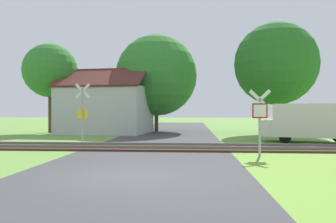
{
  "coord_description": "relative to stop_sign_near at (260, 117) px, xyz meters",
  "views": [
    {
      "loc": [
        1.73,
        -9.05,
        1.84
      ],
      "look_at": [
        0.5,
        7.71,
        1.8
      ],
      "focal_mm": 35.0,
      "sensor_mm": 36.0,
      "label": 1
    }
  ],
  "objects": [
    {
      "name": "stop_sign_near",
      "position": [
        0.0,
        0.0,
        0.0
      ],
      "size": [
        0.88,
        0.17,
        2.71
      ],
      "rotation": [
        0.0,
        0.0,
        3.05
      ],
      "color": "#9E9EA5",
      "rests_on": "ground"
    },
    {
      "name": "house",
      "position": [
        -9.8,
        13.06,
        0.42
      ],
      "size": [
        7.72,
        6.46,
        5.33
      ],
      "rotation": [
        0.0,
        0.0,
        -0.12
      ],
      "color": "#B7B7BC",
      "rests_on": "ground"
    },
    {
      "name": "tree_center",
      "position": [
        -5.9,
        15.55,
        3.39
      ],
      "size": [
        7.2,
        7.2,
        8.59
      ],
      "color": "#513823",
      "rests_on": "ground"
    },
    {
      "name": "ground_plane",
      "position": [
        -4.47,
        -4.4,
        -1.6
      ],
      "size": [
        160.0,
        160.0,
        0.0
      ],
      "primitive_type": "plane",
      "color": "#6B9942"
    },
    {
      "name": "rail_track",
      "position": [
        -4.47,
        2.31,
        -1.54
      ],
      "size": [
        60.0,
        2.6,
        0.22
      ],
      "color": "#422D1E",
      "rests_on": "ground"
    },
    {
      "name": "road_asphalt",
      "position": [
        -4.47,
        -2.4,
        -1.6
      ],
      "size": [
        6.87,
        80.0,
        0.01
      ],
      "primitive_type": "cube",
      "color": "#424244",
      "rests_on": "ground"
    },
    {
      "name": "tree_right",
      "position": [
        3.82,
        12.73,
        3.91
      ],
      "size": [
        6.45,
        6.45,
        8.75
      ],
      "color": "#513823",
      "rests_on": "ground"
    },
    {
      "name": "crossing_sign_far",
      "position": [
        -9.11,
        5.19,
        0.29
      ],
      "size": [
        0.88,
        0.14,
        3.43
      ],
      "rotation": [
        0.0,
        0.0,
        0.03
      ],
      "color": "#9E9EA5",
      "rests_on": "ground"
    },
    {
      "name": "mail_truck",
      "position": [
        3.99,
        5.97,
        -0.36
      ],
      "size": [
        5.23,
        3.25,
        2.24
      ],
      "rotation": [
        0.0,
        0.0,
        1.26
      ],
      "color": "silver",
      "rests_on": "ground"
    },
    {
      "name": "tree_left",
      "position": [
        -14.59,
        13.18,
        3.6
      ],
      "size": [
        4.49,
        4.49,
        7.46
      ],
      "color": "#513823",
      "rests_on": "ground"
    }
  ]
}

